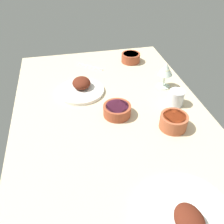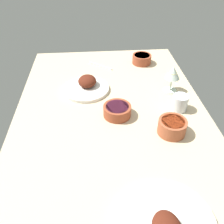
{
  "view_description": "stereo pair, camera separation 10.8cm",
  "coord_description": "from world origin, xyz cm",
  "px_view_note": "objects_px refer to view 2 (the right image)",
  "views": [
    {
      "loc": [
        82.96,
        -17.73,
        73.59
      ],
      "look_at": [
        0.0,
        0.0,
        6.0
      ],
      "focal_mm": 38.26,
      "sensor_mm": 36.0,
      "label": 1
    },
    {
      "loc": [
        84.55,
        -7.01,
        73.59
      ],
      "look_at": [
        0.0,
        0.0,
        6.0
      ],
      "focal_mm": 38.26,
      "sensor_mm": 36.0,
      "label": 2
    }
  ],
  "objects_px": {
    "plate_far_side": "(86,86)",
    "fork_loose": "(100,66)",
    "bowl_pasta": "(142,59)",
    "water_tumbler": "(180,103)",
    "wine_glass": "(173,74)",
    "bowl_onions": "(117,110)",
    "bowl_sauce": "(172,126)"
  },
  "relations": [
    {
      "from": "water_tumbler",
      "to": "fork_loose",
      "type": "relative_size",
      "value": 0.44
    },
    {
      "from": "wine_glass",
      "to": "bowl_onions",
      "type": "bearing_deg",
      "value": -58.95
    },
    {
      "from": "bowl_sauce",
      "to": "bowl_onions",
      "type": "bearing_deg",
      "value": -122.52
    },
    {
      "from": "plate_far_side",
      "to": "fork_loose",
      "type": "bearing_deg",
      "value": 161.69
    },
    {
      "from": "bowl_pasta",
      "to": "wine_glass",
      "type": "height_order",
      "value": "wine_glass"
    },
    {
      "from": "bowl_sauce",
      "to": "fork_loose",
      "type": "bearing_deg",
      "value": -156.26
    },
    {
      "from": "bowl_onions",
      "to": "fork_loose",
      "type": "distance_m",
      "value": 0.48
    },
    {
      "from": "bowl_onions",
      "to": "bowl_sauce",
      "type": "relative_size",
      "value": 1.08
    },
    {
      "from": "bowl_pasta",
      "to": "wine_glass",
      "type": "relative_size",
      "value": 0.83
    },
    {
      "from": "bowl_sauce",
      "to": "bowl_pasta",
      "type": "bearing_deg",
      "value": -179.02
    },
    {
      "from": "plate_far_side",
      "to": "fork_loose",
      "type": "distance_m",
      "value": 0.27
    },
    {
      "from": "plate_far_side",
      "to": "wine_glass",
      "type": "xyz_separation_m",
      "value": [
        0.05,
        0.44,
        0.08
      ]
    },
    {
      "from": "plate_far_side",
      "to": "wine_glass",
      "type": "bearing_deg",
      "value": 83.84
    },
    {
      "from": "bowl_onions",
      "to": "bowl_sauce",
      "type": "height_order",
      "value": "bowl_sauce"
    },
    {
      "from": "bowl_onions",
      "to": "water_tumbler",
      "type": "height_order",
      "value": "water_tumbler"
    },
    {
      "from": "bowl_onions",
      "to": "bowl_sauce",
      "type": "distance_m",
      "value": 0.26
    },
    {
      "from": "bowl_pasta",
      "to": "water_tumbler",
      "type": "relative_size",
      "value": 1.54
    },
    {
      "from": "bowl_sauce",
      "to": "wine_glass",
      "type": "bearing_deg",
      "value": 165.4
    },
    {
      "from": "plate_far_side",
      "to": "bowl_onions",
      "type": "bearing_deg",
      "value": 31.7
    },
    {
      "from": "plate_far_side",
      "to": "bowl_pasta",
      "type": "distance_m",
      "value": 0.44
    },
    {
      "from": "plate_far_side",
      "to": "fork_loose",
      "type": "relative_size",
      "value": 1.4
    },
    {
      "from": "water_tumbler",
      "to": "wine_glass",
      "type": "bearing_deg",
      "value": 179.25
    },
    {
      "from": "bowl_sauce",
      "to": "wine_glass",
      "type": "xyz_separation_m",
      "value": [
        -0.32,
        0.08,
        0.06
      ]
    },
    {
      "from": "bowl_pasta",
      "to": "wine_glass",
      "type": "bearing_deg",
      "value": 16.23
    },
    {
      "from": "bowl_pasta",
      "to": "fork_loose",
      "type": "relative_size",
      "value": 0.67
    },
    {
      "from": "plate_far_side",
      "to": "bowl_pasta",
      "type": "height_order",
      "value": "plate_far_side"
    },
    {
      "from": "plate_far_side",
      "to": "bowl_pasta",
      "type": "relative_size",
      "value": 2.08
    },
    {
      "from": "plate_far_side",
      "to": "fork_loose",
      "type": "height_order",
      "value": "plate_far_side"
    },
    {
      "from": "plate_far_side",
      "to": "bowl_onions",
      "type": "distance_m",
      "value": 0.27
    },
    {
      "from": "plate_far_side",
      "to": "bowl_sauce",
      "type": "bearing_deg",
      "value": 44.32
    },
    {
      "from": "bowl_pasta",
      "to": "fork_loose",
      "type": "distance_m",
      "value": 0.26
    },
    {
      "from": "bowl_sauce",
      "to": "fork_loose",
      "type": "xyz_separation_m",
      "value": [
        -0.62,
        -0.27,
        -0.03
      ]
    }
  ]
}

